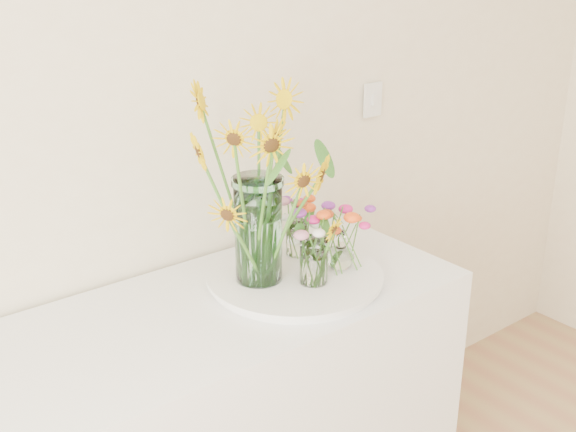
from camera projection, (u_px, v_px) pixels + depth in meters
The scene contains 9 objects.
tray at pixel (295, 278), 2.10m from camera, with size 0.49×0.49×0.03m, color white.
mason_jar at pixel (258, 230), 2.00m from camera, with size 0.13×0.13×0.31m, color #B6F0E1.
sunflower_bouquet at pixel (258, 185), 1.96m from camera, with size 0.84×0.84×0.58m, color #E8BC04, non-canonical shape.
small_vase_a at pixel (314, 262), 2.02m from camera, with size 0.08×0.08×0.14m, color white.
wildflower_posy_a at pixel (314, 247), 2.00m from camera, with size 0.18×0.18×0.23m, color #FF5316, non-canonical shape.
small_vase_b at pixel (340, 250), 2.11m from camera, with size 0.08×0.08×0.12m, color white, non-canonical shape.
wildflower_posy_b at pixel (341, 236), 2.10m from camera, with size 0.23×0.23×0.21m, color #FF5316, non-canonical shape.
small_vase_c at pixel (297, 239), 2.20m from camera, with size 0.07×0.07×0.11m, color white.
wildflower_posy_c at pixel (297, 225), 2.18m from camera, with size 0.17×0.17×0.20m, color #FF5316, non-canonical shape.
Camera 1 is at (-1.08, 0.44, 1.85)m, focal length 45.00 mm.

